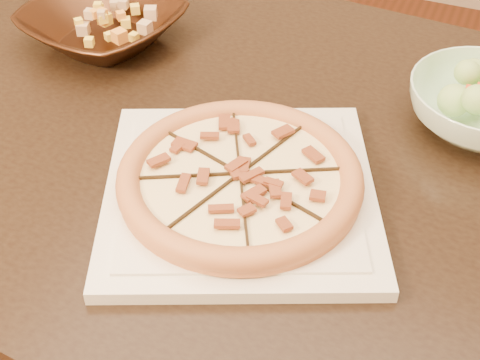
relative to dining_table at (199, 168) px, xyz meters
The scene contains 5 objects.
dining_table is the anchor object (origin of this frame).
plate 0.22m from the dining_table, 46.71° to the right, with size 0.44×0.44×0.02m.
pizza 0.23m from the dining_table, 46.71° to the right, with size 0.31×0.31×0.03m.
bronze_bowl 0.30m from the dining_table, 150.90° to the left, with size 0.25×0.25×0.06m, color #412415.
mixed_dish 0.32m from the dining_table, 151.18° to the left, with size 0.11×0.13×0.03m.
Camera 1 is at (0.31, -0.76, 1.33)m, focal length 50.00 mm.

